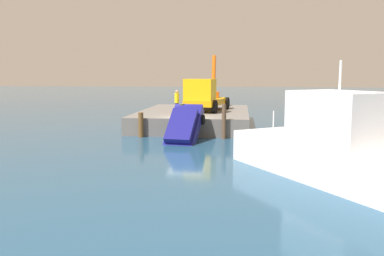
# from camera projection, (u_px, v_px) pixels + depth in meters

# --- Properties ---
(ground) EXTENTS (200.00, 200.00, 0.00)m
(ground) POSITION_uv_depth(u_px,v_px,m) (186.00, 136.00, 27.64)
(ground) COLOR navy
(dock) EXTENTS (12.29, 8.62, 1.24)m
(dock) POSITION_uv_depth(u_px,v_px,m) (195.00, 118.00, 32.82)
(dock) COLOR slate
(dock) RESTS_ON ground
(crane_truck) EXTENTS (9.30, 3.51, 4.73)m
(crane_truck) POSITION_uv_depth(u_px,v_px,m) (205.00, 95.00, 31.97)
(crane_truck) COLOR orange
(crane_truck) RESTS_ON dock
(dock_worker) EXTENTS (0.34, 0.34, 1.73)m
(dock_worker) POSITION_uv_depth(u_px,v_px,m) (177.00, 101.00, 30.89)
(dock_worker) COLOR #3C3C3C
(dock_worker) RESTS_ON dock
(salvaged_car) EXTENTS (4.16, 2.51, 3.52)m
(salvaged_car) POSITION_uv_depth(u_px,v_px,m) (182.00, 133.00, 24.82)
(salvaged_car) COLOR navy
(salvaged_car) RESTS_ON ground
(moored_yacht) EXTENTS (13.00, 10.06, 6.00)m
(moored_yacht) POSITION_uv_depth(u_px,v_px,m) (381.00, 178.00, 14.20)
(moored_yacht) COLOR white
(moored_yacht) RESTS_ON ground
(piling_near) EXTENTS (0.34, 0.34, 1.66)m
(piling_near) POSITION_uv_depth(u_px,v_px,m) (141.00, 125.00, 26.87)
(piling_near) COLOR brown
(piling_near) RESTS_ON ground
(piling_mid) EXTENTS (0.38, 0.38, 2.28)m
(piling_mid) POSITION_uv_depth(u_px,v_px,m) (182.00, 121.00, 26.41)
(piling_mid) COLOR #4F4E32
(piling_mid) RESTS_ON ground
(piling_far) EXTENTS (0.28, 0.28, 2.29)m
(piling_far) POSITION_uv_depth(u_px,v_px,m) (224.00, 121.00, 26.13)
(piling_far) COLOR brown
(piling_far) RESTS_ON ground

